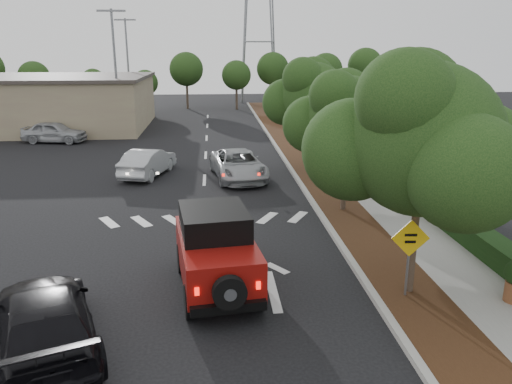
{
  "coord_description": "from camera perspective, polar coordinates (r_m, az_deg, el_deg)",
  "views": [
    {
      "loc": [
        0.5,
        -12.15,
        6.34
      ],
      "look_at": [
        1.81,
        3.0,
        1.93
      ],
      "focal_mm": 35.0,
      "sensor_mm": 36.0,
      "label": 1
    }
  ],
  "objects": [
    {
      "name": "sidewalk",
      "position": [
        25.91,
        10.9,
        1.85
      ],
      "size": [
        2.0,
        70.0,
        0.12
      ],
      "primitive_type": "cube",
      "color": "gray",
      "rests_on": "ground"
    },
    {
      "name": "planting_strip",
      "position": [
        25.46,
        6.78,
        1.78
      ],
      "size": [
        1.8,
        70.0,
        0.12
      ],
      "primitive_type": "cube",
      "color": "black",
      "rests_on": "ground"
    },
    {
      "name": "black_suv_oncoming",
      "position": [
        11.93,
        -23.08,
        -13.34
      ],
      "size": [
        3.68,
        5.37,
        1.44
      ],
      "primitive_type": "imported",
      "rotation": [
        0.0,
        0.0,
        3.51
      ],
      "color": "black",
      "rests_on": "ground"
    },
    {
      "name": "commercial_building",
      "position": [
        45.47,
        -26.54,
        9.02
      ],
      "size": [
        22.0,
        12.0,
        4.0
      ],
      "primitive_type": "cube",
      "color": "gray",
      "rests_on": "ground"
    },
    {
      "name": "street_tree_mid",
      "position": [
        20.34,
        9.86,
        -2.23
      ],
      "size": [
        3.2,
        3.2,
        5.32
      ],
      "primitive_type": null,
      "color": "black",
      "rests_on": "ground"
    },
    {
      "name": "hedge",
      "position": [
        26.25,
        13.89,
        2.61
      ],
      "size": [
        0.8,
        70.0,
        0.8
      ],
      "primitive_type": "cube",
      "color": "black",
      "rests_on": "ground"
    },
    {
      "name": "parked_suv",
      "position": [
        37.38,
        -22.07,
        6.38
      ],
      "size": [
        4.58,
        2.52,
        1.48
      ],
      "primitive_type": "imported",
      "rotation": [
        0.0,
        0.0,
        1.38
      ],
      "color": "#A4A7AB",
      "rests_on": "ground"
    },
    {
      "name": "street_tree_far",
      "position": [
        26.43,
        6.35,
        2.19
      ],
      "size": [
        3.4,
        3.4,
        5.62
      ],
      "primitive_type": null,
      "color": "black",
      "rests_on": "ground"
    },
    {
      "name": "curb",
      "position": [
        25.28,
        4.56,
        1.77
      ],
      "size": [
        0.2,
        70.0,
        0.15
      ],
      "primitive_type": "cube",
      "color": "#9E9B93",
      "rests_on": "ground"
    },
    {
      "name": "light_pole_b",
      "position": [
        51.17,
        -14.05,
        8.58
      ],
      "size": [
        2.0,
        0.22,
        9.0
      ],
      "primitive_type": null,
      "color": "slate",
      "rests_on": "ground"
    },
    {
      "name": "red_jeep",
      "position": [
        13.63,
        -4.69,
        -6.43
      ],
      "size": [
        2.37,
        4.43,
        2.19
      ],
      "rotation": [
        0.0,
        0.0,
        0.13
      ],
      "color": "black",
      "rests_on": "ground"
    },
    {
      "name": "street_tree_near",
      "position": [
        14.21,
        17.02,
        -11.1
      ],
      "size": [
        3.8,
        3.8,
        5.92
      ],
      "primitive_type": null,
      "color": "black",
      "rests_on": "ground"
    },
    {
      "name": "speed_hump_sign",
      "position": [
        13.32,
        17.13,
        -6.11
      ],
      "size": [
        0.98,
        0.11,
        2.1
      ],
      "rotation": [
        0.0,
        0.0,
        -0.08
      ],
      "color": "slate",
      "rests_on": "ground"
    },
    {
      "name": "silver_sedan_oncoming",
      "position": [
        26.16,
        -12.24,
        3.35
      ],
      "size": [
        2.63,
        4.51,
        1.4
      ],
      "primitive_type": "imported",
      "rotation": [
        0.0,
        0.0,
        2.85
      ],
      "color": "#B2B5BA",
      "rests_on": "ground"
    },
    {
      "name": "transmission_tower",
      "position": [
        60.73,
        0.3,
        10.18
      ],
      "size": [
        7.0,
        4.0,
        28.0
      ],
      "primitive_type": null,
      "color": "slate",
      "rests_on": "ground"
    },
    {
      "name": "ground",
      "position": [
        13.71,
        -6.59,
        -11.49
      ],
      "size": [
        120.0,
        120.0,
        0.0
      ],
      "primitive_type": "plane",
      "color": "black",
      "rests_on": "ground"
    },
    {
      "name": "light_pole_a",
      "position": [
        39.3,
        -15.22,
        6.32
      ],
      "size": [
        2.0,
        0.22,
        9.0
      ],
      "primitive_type": null,
      "color": "slate",
      "rests_on": "ground"
    },
    {
      "name": "silver_suv_ahead",
      "position": [
        24.99,
        -2.04,
        3.12
      ],
      "size": [
        3.02,
        5.33,
        1.4
      ],
      "primitive_type": "imported",
      "rotation": [
        0.0,
        0.0,
        0.14
      ],
      "color": "#A2A5A9",
      "rests_on": "ground"
    }
  ]
}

